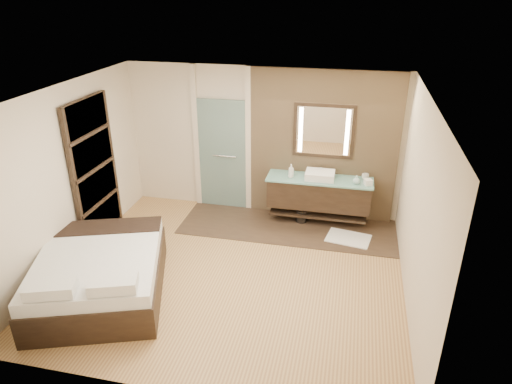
% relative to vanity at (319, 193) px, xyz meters
% --- Properties ---
extents(floor, '(5.00, 5.00, 0.00)m').
position_rel_vanity_xyz_m(floor, '(-1.10, -1.92, -0.58)').
color(floor, '#97663F').
rests_on(floor, ground).
extents(tile_strip, '(3.80, 1.30, 0.01)m').
position_rel_vanity_xyz_m(tile_strip, '(-0.50, -0.32, -0.57)').
color(tile_strip, '#36271D').
rests_on(tile_strip, floor).
extents(stone_wall, '(2.60, 0.08, 2.70)m').
position_rel_vanity_xyz_m(stone_wall, '(0.00, 0.29, 0.77)').
color(stone_wall, tan).
rests_on(stone_wall, floor).
extents(vanity, '(1.85, 0.55, 0.88)m').
position_rel_vanity_xyz_m(vanity, '(0.00, 0.00, 0.00)').
color(vanity, black).
rests_on(vanity, stone_wall).
extents(mirror_unit, '(1.06, 0.04, 0.96)m').
position_rel_vanity_xyz_m(mirror_unit, '(0.00, 0.24, 1.07)').
color(mirror_unit, black).
rests_on(mirror_unit, stone_wall).
extents(frosted_door, '(1.10, 0.12, 2.70)m').
position_rel_vanity_xyz_m(frosted_door, '(-1.85, 0.28, 0.56)').
color(frosted_door, '#9CC6BF').
rests_on(frosted_door, floor).
extents(shoji_partition, '(0.06, 1.20, 2.40)m').
position_rel_vanity_xyz_m(shoji_partition, '(-3.53, -1.32, 0.63)').
color(shoji_partition, black).
rests_on(shoji_partition, floor).
extents(bed, '(2.22, 2.47, 0.79)m').
position_rel_vanity_xyz_m(bed, '(-2.75, -2.77, -0.25)').
color(bed, black).
rests_on(bed, floor).
extents(bath_mat, '(0.80, 0.62, 0.02)m').
position_rel_vanity_xyz_m(bath_mat, '(0.58, -0.52, -0.56)').
color(bath_mat, white).
rests_on(bath_mat, floor).
extents(waste_bin, '(0.22, 0.22, 0.25)m').
position_rel_vanity_xyz_m(waste_bin, '(-0.29, -0.07, -0.46)').
color(waste_bin, black).
rests_on(waste_bin, floor).
extents(tissue_box, '(0.15, 0.15, 0.10)m').
position_rel_vanity_xyz_m(tissue_box, '(0.82, -0.12, 0.33)').
color(tissue_box, white).
rests_on(tissue_box, vanity).
extents(soap_bottle_a, '(0.11, 0.11, 0.24)m').
position_rel_vanity_xyz_m(soap_bottle_a, '(-0.50, -0.07, 0.41)').
color(soap_bottle_a, white).
rests_on(soap_bottle_a, vanity).
extents(soap_bottle_b, '(0.09, 0.09, 0.16)m').
position_rel_vanity_xyz_m(soap_bottle_b, '(-0.51, 0.08, 0.37)').
color(soap_bottle_b, '#B2B2B2').
rests_on(soap_bottle_b, vanity).
extents(soap_bottle_c, '(0.14, 0.14, 0.15)m').
position_rel_vanity_xyz_m(soap_bottle_c, '(0.62, -0.11, 0.36)').
color(soap_bottle_c, '#A9D4D4').
rests_on(soap_bottle_c, vanity).
extents(cup, '(0.14, 0.14, 0.10)m').
position_rel_vanity_xyz_m(cup, '(0.77, 0.13, 0.33)').
color(cup, silver).
rests_on(cup, vanity).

